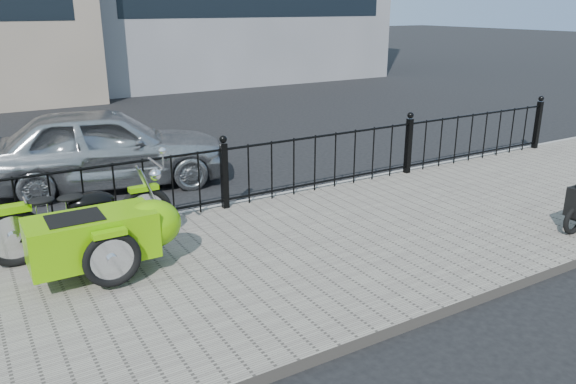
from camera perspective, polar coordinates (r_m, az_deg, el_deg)
ground at (r=7.20m, az=-1.95°, el=-5.52°), size 120.00×120.00×0.00m
sidewalk at (r=6.79m, az=0.10°, el=-6.54°), size 30.00×3.80×0.12m
curb at (r=8.38m, az=-6.74°, el=-1.67°), size 30.00×0.10×0.12m
iron_fence at (r=8.09m, az=-6.47°, el=1.54°), size 14.11×0.11×1.08m
motorcycle_sidecar at (r=6.47m, az=-18.01°, el=-3.65°), size 2.28×1.48×0.98m
spare_tire at (r=6.33m, az=-17.21°, el=-5.54°), size 0.63×0.32×0.64m
sedan_car at (r=9.87m, az=-18.07°, el=4.36°), size 4.21×2.35×1.35m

